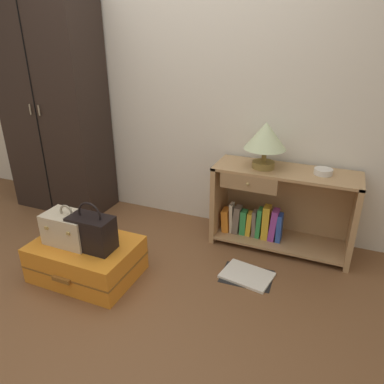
{
  "coord_description": "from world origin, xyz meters",
  "views": [
    {
      "loc": [
        1.25,
        -1.4,
        1.61
      ],
      "look_at": [
        0.32,
        0.82,
        0.55
      ],
      "focal_mm": 33.67,
      "sensor_mm": 36.0,
      "label": 1
    }
  ],
  "objects_px": {
    "wardrobe": "(54,105)",
    "table_lamp": "(266,138)",
    "bookshelf": "(277,208)",
    "bottle": "(40,250)",
    "bowl": "(323,172)",
    "suitcase_large": "(87,259)",
    "handbag": "(92,232)",
    "open_book_on_floor": "(247,275)",
    "train_case": "(69,228)"
  },
  "relations": [
    {
      "from": "bookshelf",
      "to": "train_case",
      "type": "height_order",
      "value": "bookshelf"
    },
    {
      "from": "suitcase_large",
      "to": "bookshelf",
      "type": "bearing_deg",
      "value": 39.27
    },
    {
      "from": "suitcase_large",
      "to": "open_book_on_floor",
      "type": "height_order",
      "value": "suitcase_large"
    },
    {
      "from": "suitcase_large",
      "to": "bottle",
      "type": "relative_size",
      "value": 4.05
    },
    {
      "from": "train_case",
      "to": "handbag",
      "type": "bearing_deg",
      "value": -0.47
    },
    {
      "from": "train_case",
      "to": "suitcase_large",
      "type": "bearing_deg",
      "value": 16.07
    },
    {
      "from": "open_book_on_floor",
      "to": "table_lamp",
      "type": "bearing_deg",
      "value": 95.14
    },
    {
      "from": "bookshelf",
      "to": "train_case",
      "type": "distance_m",
      "value": 1.59
    },
    {
      "from": "wardrobe",
      "to": "table_lamp",
      "type": "distance_m",
      "value": 1.98
    },
    {
      "from": "wardrobe",
      "to": "bowl",
      "type": "distance_m",
      "value": 2.43
    },
    {
      "from": "wardrobe",
      "to": "bowl",
      "type": "xyz_separation_m",
      "value": [
        2.41,
        0.04,
        -0.32
      ]
    },
    {
      "from": "open_book_on_floor",
      "to": "bookshelf",
      "type": "bearing_deg",
      "value": 80.51
    },
    {
      "from": "suitcase_large",
      "to": "bottle",
      "type": "bearing_deg",
      "value": 177.34
    },
    {
      "from": "bookshelf",
      "to": "suitcase_large",
      "type": "relative_size",
      "value": 1.51
    },
    {
      "from": "table_lamp",
      "to": "open_book_on_floor",
      "type": "relative_size",
      "value": 0.92
    },
    {
      "from": "table_lamp",
      "to": "suitcase_large",
      "type": "xyz_separation_m",
      "value": [
        -1.03,
        -0.91,
        -0.77
      ]
    },
    {
      "from": "bookshelf",
      "to": "suitcase_large",
      "type": "xyz_separation_m",
      "value": [
        -1.16,
        -0.95,
        -0.19
      ]
    },
    {
      "from": "table_lamp",
      "to": "bowl",
      "type": "bearing_deg",
      "value": 4.2
    },
    {
      "from": "bookshelf",
      "to": "handbag",
      "type": "xyz_separation_m",
      "value": [
        -1.06,
        -0.98,
        0.06
      ]
    },
    {
      "from": "bookshelf",
      "to": "open_book_on_floor",
      "type": "relative_size",
      "value": 2.84
    },
    {
      "from": "bookshelf",
      "to": "handbag",
      "type": "height_order",
      "value": "bookshelf"
    },
    {
      "from": "bookshelf",
      "to": "bottle",
      "type": "bearing_deg",
      "value": -150.29
    },
    {
      "from": "bookshelf",
      "to": "bottle",
      "type": "height_order",
      "value": "bookshelf"
    },
    {
      "from": "bowl",
      "to": "suitcase_large",
      "type": "relative_size",
      "value": 0.18
    },
    {
      "from": "bowl",
      "to": "handbag",
      "type": "relative_size",
      "value": 0.39
    },
    {
      "from": "suitcase_large",
      "to": "handbag",
      "type": "relative_size",
      "value": 2.1
    },
    {
      "from": "bookshelf",
      "to": "suitcase_large",
      "type": "height_order",
      "value": "bookshelf"
    },
    {
      "from": "bookshelf",
      "to": "train_case",
      "type": "relative_size",
      "value": 3.28
    },
    {
      "from": "handbag",
      "to": "bowl",
      "type": "bearing_deg",
      "value": 35.54
    },
    {
      "from": "open_book_on_floor",
      "to": "bottle",
      "type": "bearing_deg",
      "value": -165.37
    },
    {
      "from": "bookshelf",
      "to": "bowl",
      "type": "height_order",
      "value": "bowl"
    },
    {
      "from": "open_book_on_floor",
      "to": "suitcase_large",
      "type": "bearing_deg",
      "value": -158.48
    },
    {
      "from": "wardrobe",
      "to": "bottle",
      "type": "distance_m",
      "value": 1.36
    },
    {
      "from": "bowl",
      "to": "handbag",
      "type": "distance_m",
      "value": 1.7
    },
    {
      "from": "suitcase_large",
      "to": "handbag",
      "type": "height_order",
      "value": "handbag"
    },
    {
      "from": "bookshelf",
      "to": "bottle",
      "type": "xyz_separation_m",
      "value": [
        -1.62,
        -0.93,
        -0.25
      ]
    },
    {
      "from": "wardrobe",
      "to": "train_case",
      "type": "xyz_separation_m",
      "value": [
        0.85,
        -0.93,
        -0.62
      ]
    },
    {
      "from": "suitcase_large",
      "to": "train_case",
      "type": "height_order",
      "value": "train_case"
    },
    {
      "from": "train_case",
      "to": "wardrobe",
      "type": "bearing_deg",
      "value": 132.46
    },
    {
      "from": "train_case",
      "to": "bottle",
      "type": "height_order",
      "value": "train_case"
    },
    {
      "from": "bottle",
      "to": "bowl",
      "type": "bearing_deg",
      "value": 25.56
    },
    {
      "from": "table_lamp",
      "to": "bottle",
      "type": "bearing_deg",
      "value": -149.19
    },
    {
      "from": "wardrobe",
      "to": "open_book_on_floor",
      "type": "xyz_separation_m",
      "value": [
        2.02,
        -0.48,
        -0.99
      ]
    },
    {
      "from": "handbag",
      "to": "bottle",
      "type": "bearing_deg",
      "value": 174.9
    },
    {
      "from": "wardrobe",
      "to": "bowl",
      "type": "height_order",
      "value": "wardrobe"
    },
    {
      "from": "bowl",
      "to": "suitcase_large",
      "type": "bearing_deg",
      "value": -147.19
    },
    {
      "from": "train_case",
      "to": "bottle",
      "type": "bearing_deg",
      "value": 172.46
    },
    {
      "from": "suitcase_large",
      "to": "handbag",
      "type": "bearing_deg",
      "value": -15.85
    },
    {
      "from": "bookshelf",
      "to": "bottle",
      "type": "distance_m",
      "value": 1.88
    },
    {
      "from": "wardrobe",
      "to": "table_lamp",
      "type": "bearing_deg",
      "value": 0.2
    }
  ]
}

